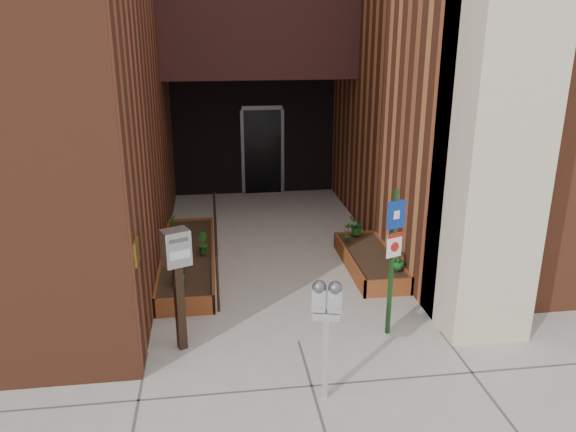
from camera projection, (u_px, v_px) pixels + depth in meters
name	position (u px, v px, depth m)	size (l,w,h in m)	color
ground	(299.00, 341.00, 7.57)	(80.00, 80.00, 0.00)	#9E9991
planter_left	(188.00, 260.00, 9.86)	(0.90, 3.60, 0.30)	brown
planter_right	(370.00, 262.00, 9.79)	(0.80, 2.20, 0.30)	brown
handrail	(215.00, 227.00, 9.68)	(0.04, 3.34, 0.90)	black
parking_meter	(327.00, 309.00, 6.07)	(0.34, 0.19, 1.47)	#B6B6B9
sign_post	(393.00, 248.00, 7.36)	(0.27, 0.12, 2.07)	#163D17
payment_dropbox	(177.00, 265.00, 7.04)	(0.40, 0.35, 1.66)	black
shrub_left_a	(179.00, 271.00, 8.56)	(0.36, 0.36, 0.39)	#28621C
shrub_left_b	(202.00, 243.00, 9.68)	(0.20, 0.20, 0.37)	#1E5618
shrub_left_c	(181.00, 241.00, 9.80)	(0.19, 0.19, 0.35)	#175317
shrub_left_d	(172.00, 226.00, 10.45)	(0.22, 0.22, 0.41)	#255618
shrub_right_a	(398.00, 259.00, 9.03)	(0.20, 0.20, 0.35)	#1A5D20
shrub_right_b	(348.00, 231.00, 10.25)	(0.19, 0.19, 0.36)	#295919
shrub_right_c	(357.00, 226.00, 10.52)	(0.32, 0.32, 0.36)	#19591B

